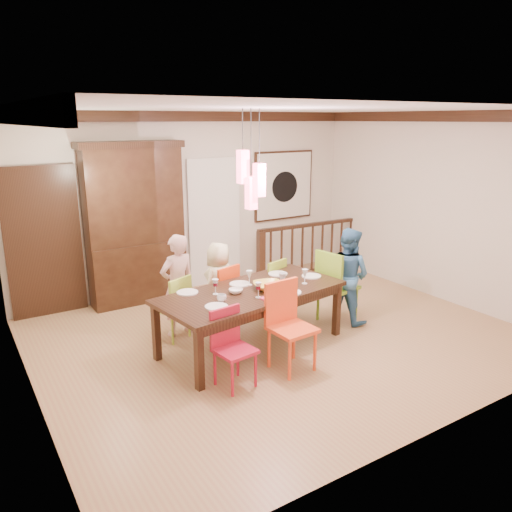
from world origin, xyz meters
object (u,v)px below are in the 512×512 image
chair_end_right (338,281)px  balustrade (312,247)px  dining_table (251,296)px  china_hutch (135,224)px  person_far_mid (219,284)px  chair_far_left (171,303)px  person_end_right (348,275)px  person_far_left (178,285)px

chair_end_right → balustrade: (1.10, 1.96, -0.09)m
dining_table → china_hutch: (-0.62, 2.37, 0.56)m
person_far_mid → chair_end_right: bearing=126.4°
chair_far_left → chair_end_right: (2.22, -0.70, 0.10)m
china_hutch → balustrade: size_ratio=1.07×
person_end_right → chair_far_left: bearing=57.3°
balustrade → person_far_mid: person_far_mid is taller
balustrade → chair_end_right: bearing=-116.9°
china_hutch → person_far_mid: 1.76m
dining_table → person_far_left: person_far_left is taller
china_hutch → person_far_left: bearing=-89.7°
chair_end_right → balustrade: bearing=-38.5°
person_end_right → chair_end_right: bearing=42.2°
chair_end_right → person_far_left: size_ratio=0.76×
chair_far_left → china_hutch: size_ratio=0.35×
dining_table → person_far_mid: size_ratio=2.11×
chair_far_left → person_far_mid: bearing=164.6°
dining_table → balustrade: (2.58, 2.03, -0.17)m
china_hutch → chair_far_left: bearing=-94.3°
china_hutch → chair_end_right: bearing=-47.7°
china_hutch → person_end_right: (2.20, -2.38, -0.56)m
chair_far_left → balustrade: (3.32, 1.26, 0.01)m
chair_end_right → china_hutch: 3.18m
chair_end_right → person_far_mid: size_ratio=0.89×
person_far_mid → person_end_right: size_ratio=0.87×
chair_far_left → china_hutch: (0.12, 1.60, 0.75)m
china_hutch → person_end_right: china_hutch is taller
chair_far_left → chair_end_right: bearing=139.7°
balustrade → person_far_left: size_ratio=1.70×
person_far_left → china_hutch: bearing=-97.3°
china_hutch → person_end_right: 3.29m
person_far_left → person_end_right: 2.35m
person_far_left → balustrade: bearing=-167.2°
chair_far_left → person_end_right: person_end_right is taller
person_far_mid → balustrade: bearing=179.4°
dining_table → person_far_mid: bearing=81.2°
balustrade → person_far_left: bearing=-157.1°
balustrade → person_end_right: size_ratio=1.72×
dining_table → chair_far_left: bearing=126.0°
balustrade → person_far_mid: 2.81m
chair_far_left → china_hutch: china_hutch is taller
dining_table → china_hutch: size_ratio=1.00×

